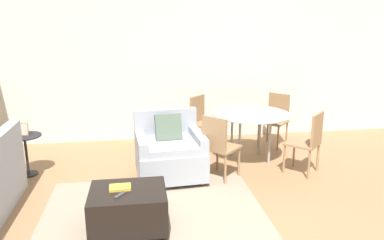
# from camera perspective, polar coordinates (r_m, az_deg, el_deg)

# --- Properties ---
(wall_back) EXTENTS (12.00, 0.06, 2.75)m
(wall_back) POSITION_cam_1_polar(r_m,az_deg,el_deg) (6.75, -2.99, 8.58)
(wall_back) COLOR beige
(wall_back) RESTS_ON ground_plane
(area_rug) EXTENTS (2.52, 1.87, 0.01)m
(area_rug) POSITION_cam_1_polar(r_m,az_deg,el_deg) (4.46, -5.84, -13.62)
(area_rug) COLOR gray
(area_rug) RESTS_ON ground_plane
(armchair) EXTENTS (0.97, 0.94, 0.89)m
(armchair) POSITION_cam_1_polar(r_m,az_deg,el_deg) (5.21, -3.45, -4.92)
(armchair) COLOR #999EA8
(armchair) RESTS_ON ground_plane
(ottoman) EXTENTS (0.79, 0.63, 0.44)m
(ottoman) POSITION_cam_1_polar(r_m,az_deg,el_deg) (4.06, -9.67, -13.05)
(ottoman) COLOR black
(ottoman) RESTS_ON ground_plane
(book_stack) EXTENTS (0.23, 0.16, 0.03)m
(book_stack) POSITION_cam_1_polar(r_m,az_deg,el_deg) (4.02, -10.90, -10.06)
(book_stack) COLOR gold
(book_stack) RESTS_ON ottoman
(tv_remote_primary) EXTENTS (0.12, 0.14, 0.01)m
(tv_remote_primary) POSITION_cam_1_polar(r_m,az_deg,el_deg) (3.88, -10.94, -11.13)
(tv_remote_primary) COLOR #333338
(tv_remote_primary) RESTS_ON ottoman
(side_table) EXTENTS (0.45, 0.45, 0.58)m
(side_table) POSITION_cam_1_polar(r_m,az_deg,el_deg) (5.72, -24.01, -3.81)
(side_table) COLOR black
(side_table) RESTS_ON ground_plane
(picture_frame) EXTENTS (0.13, 0.07, 0.17)m
(picture_frame) POSITION_cam_1_polar(r_m,az_deg,el_deg) (5.65, -24.29, -1.33)
(picture_frame) COLOR #8C6647
(picture_frame) RESTS_ON side_table
(dining_table) EXTENTS (1.20, 1.20, 0.75)m
(dining_table) POSITION_cam_1_polar(r_m,az_deg,el_deg) (5.80, 8.97, 0.32)
(dining_table) COLOR #8C9E99
(dining_table) RESTS_ON ground_plane
(dining_chair_near_left) EXTENTS (0.59, 0.59, 0.90)m
(dining_chair_near_left) POSITION_cam_1_polar(r_m,az_deg,el_deg) (5.08, 4.01, -3.55)
(dining_chair_near_left) COLOR #93704C
(dining_chair_near_left) RESTS_ON ground_plane
(dining_chair_near_right) EXTENTS (0.59, 0.59, 0.90)m
(dining_chair_near_right) POSITION_cam_1_polar(r_m,az_deg,el_deg) (5.50, 17.38, -2.77)
(dining_chair_near_right) COLOR #93704C
(dining_chair_near_right) RESTS_ON ground_plane
(dining_chair_far_left) EXTENTS (0.59, 0.59, 0.90)m
(dining_chair_far_left) POSITION_cam_1_polar(r_m,az_deg,el_deg) (6.30, 1.54, 0.19)
(dining_chair_far_left) COLOR #93704C
(dining_chair_far_left) RESTS_ON ground_plane
(dining_chair_far_right) EXTENTS (0.59, 0.59, 0.90)m
(dining_chair_far_right) POSITION_cam_1_polar(r_m,az_deg,el_deg) (6.64, 12.65, 0.60)
(dining_chair_far_right) COLOR #93704C
(dining_chair_far_right) RESTS_ON ground_plane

